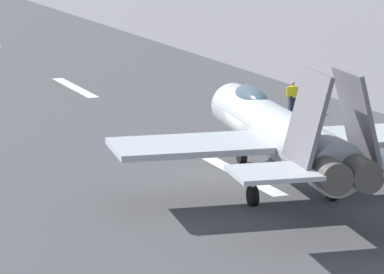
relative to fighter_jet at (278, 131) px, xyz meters
The scene contains 4 objects.
ground_plane 3.85m from the fighter_jet, ahead, with size 400.00×400.00×0.00m, color slate.
runway_strip 3.83m from the fighter_jet, ahead, with size 240.00×26.00×0.02m.
fighter_jet is the anchor object (origin of this frame).
crew_person 17.63m from the fighter_jet, 29.29° to the right, with size 0.49×0.58×1.66m.
Camera 1 is at (-41.72, 19.29, 11.23)m, focal length 104.86 mm.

